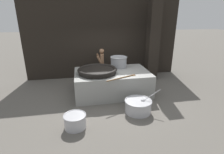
# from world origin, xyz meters

# --- Properties ---
(ground_plane) EXTENTS (60.00, 60.00, 0.00)m
(ground_plane) POSITION_xyz_m (0.00, 0.00, 0.00)
(ground_plane) COLOR #666059
(back_wall) EXTENTS (7.58, 0.24, 4.11)m
(back_wall) POSITION_xyz_m (0.00, 2.27, 2.05)
(back_wall) COLOR black
(back_wall) RESTS_ON ground_plane
(support_pillar) EXTENTS (0.51, 0.51, 4.11)m
(support_pillar) POSITION_xyz_m (2.21, 1.36, 2.05)
(support_pillar) COLOR black
(support_pillar) RESTS_ON ground_plane
(hearth_platform) EXTENTS (2.91, 1.85, 0.91)m
(hearth_platform) POSITION_xyz_m (0.00, 0.00, 0.46)
(hearth_platform) COLOR gray
(hearth_platform) RESTS_ON ground_plane
(giant_wok_near) EXTENTS (1.50, 1.50, 0.20)m
(giant_wok_near) POSITION_xyz_m (-0.59, -0.08, 1.01)
(giant_wok_near) COLOR black
(giant_wok_near) RESTS_ON hearth_platform
(stock_pot) EXTENTS (0.72, 0.72, 0.46)m
(stock_pot) POSITION_xyz_m (0.39, 0.56, 1.15)
(stock_pot) COLOR gray
(stock_pot) RESTS_ON hearth_platform
(stirring_paddle) EXTENTS (1.16, 0.55, 0.04)m
(stirring_paddle) POSITION_xyz_m (0.24, -0.80, 0.93)
(stirring_paddle) COLOR brown
(stirring_paddle) RESTS_ON hearth_platform
(cook) EXTENTS (0.38, 0.59, 1.58)m
(cook) POSITION_xyz_m (-0.23, 1.38, 0.85)
(cook) COLOR brown
(cook) RESTS_ON ground_plane
(prep_bowl_vegetables) EXTENTS (1.16, 0.89, 0.78)m
(prep_bowl_vegetables) POSITION_xyz_m (0.56, -1.64, 0.23)
(prep_bowl_vegetables) COLOR #B7B7BC
(prep_bowl_vegetables) RESTS_ON ground_plane
(prep_bowl_meat) EXTENTS (0.64, 0.64, 0.40)m
(prep_bowl_meat) POSITION_xyz_m (-1.45, -2.12, 0.22)
(prep_bowl_meat) COLOR #B7B7BC
(prep_bowl_meat) RESTS_ON ground_plane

